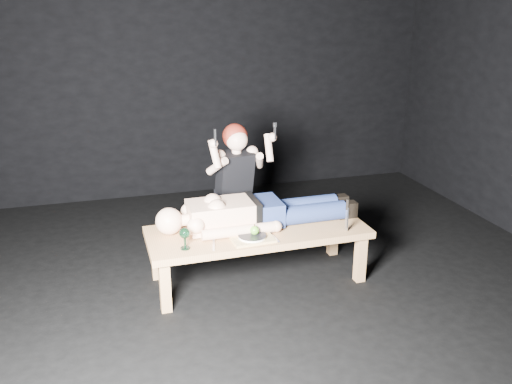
{
  "coord_description": "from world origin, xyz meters",
  "views": [
    {
      "loc": [
        -1.31,
        -3.68,
        2.17
      ],
      "look_at": [
        -0.19,
        0.2,
        0.75
      ],
      "focal_mm": 37.92,
      "sensor_mm": 36.0,
      "label": 1
    }
  ],
  "objects_px": {
    "table": "(258,255)",
    "carving_knife": "(347,215)",
    "lying_man": "(260,208)",
    "kneeling_woman": "(232,185)",
    "serving_tray": "(252,238)",
    "goblet": "(185,239)"
  },
  "relations": [
    {
      "from": "table",
      "to": "kneeling_woman",
      "type": "bearing_deg",
      "value": 93.29
    },
    {
      "from": "kneeling_woman",
      "to": "goblet",
      "type": "xyz_separation_m",
      "value": [
        -0.57,
        -0.87,
        -0.08
      ]
    },
    {
      "from": "goblet",
      "to": "carving_knife",
      "type": "bearing_deg",
      "value": -1.32
    },
    {
      "from": "goblet",
      "to": "kneeling_woman",
      "type": "bearing_deg",
      "value": 56.85
    },
    {
      "from": "kneeling_woman",
      "to": "serving_tray",
      "type": "height_order",
      "value": "kneeling_woman"
    },
    {
      "from": "table",
      "to": "carving_knife",
      "type": "relative_size",
      "value": 6.52
    },
    {
      "from": "lying_man",
      "to": "serving_tray",
      "type": "relative_size",
      "value": 5.71
    },
    {
      "from": "kneeling_woman",
      "to": "serving_tray",
      "type": "xyz_separation_m",
      "value": [
        -0.05,
        -0.85,
        -0.15
      ]
    },
    {
      "from": "table",
      "to": "kneeling_woman",
      "type": "height_order",
      "value": "kneeling_woman"
    },
    {
      "from": "serving_tray",
      "to": "goblet",
      "type": "height_order",
      "value": "goblet"
    },
    {
      "from": "serving_tray",
      "to": "goblet",
      "type": "xyz_separation_m",
      "value": [
        -0.52,
        -0.02,
        0.07
      ]
    },
    {
      "from": "table",
      "to": "serving_tray",
      "type": "distance_m",
      "value": 0.31
    },
    {
      "from": "carving_knife",
      "to": "serving_tray",
      "type": "bearing_deg",
      "value": 175.32
    },
    {
      "from": "table",
      "to": "serving_tray",
      "type": "relative_size",
      "value": 5.48
    },
    {
      "from": "kneeling_woman",
      "to": "lying_man",
      "type": "bearing_deg",
      "value": -88.23
    },
    {
      "from": "lying_man",
      "to": "carving_knife",
      "type": "relative_size",
      "value": 6.78
    },
    {
      "from": "serving_tray",
      "to": "goblet",
      "type": "relative_size",
      "value": 1.95
    },
    {
      "from": "table",
      "to": "goblet",
      "type": "height_order",
      "value": "goblet"
    },
    {
      "from": "table",
      "to": "lying_man",
      "type": "height_order",
      "value": "lying_man"
    },
    {
      "from": "kneeling_woman",
      "to": "goblet",
      "type": "height_order",
      "value": "kneeling_woman"
    },
    {
      "from": "table",
      "to": "kneeling_woman",
      "type": "xyz_separation_m",
      "value": [
        -0.05,
        0.67,
        0.39
      ]
    },
    {
      "from": "lying_man",
      "to": "table",
      "type": "bearing_deg",
      "value": -117.88
    }
  ]
}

